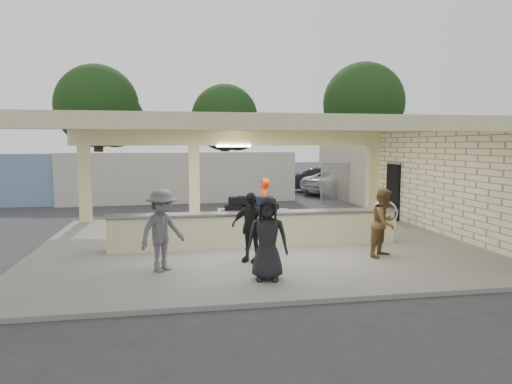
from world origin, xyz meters
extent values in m
plane|color=#2C2D2F|center=(0.00, 0.00, 0.00)|extent=(120.00, 120.00, 0.00)
cube|color=slate|center=(0.00, 0.00, 0.05)|extent=(12.00, 10.00, 0.10)
cube|color=beige|center=(0.00, 0.00, 3.50)|extent=(12.00, 10.00, 0.02)
cube|color=beige|center=(6.00, 0.00, 1.75)|extent=(0.02, 10.00, 3.50)
cube|color=black|center=(5.94, 3.20, 1.15)|extent=(0.10, 0.95, 2.10)
cube|color=beige|center=(0.00, 4.75, 3.20)|extent=(12.00, 0.50, 0.60)
cube|color=beige|center=(0.00, -4.85, 3.35)|extent=(12.00, 0.30, 0.30)
cube|color=beige|center=(-5.50, 4.75, 1.80)|extent=(0.40, 0.40, 3.50)
cube|color=beige|center=(-1.50, 4.75, 1.80)|extent=(0.40, 0.40, 3.50)
cube|color=beige|center=(5.80, 4.80, 1.80)|extent=(0.40, 0.40, 3.50)
cube|color=white|center=(0.00, 4.50, 2.88)|extent=(1.30, 0.12, 0.06)
cube|color=#FFEABF|center=(3.80, 1.50, 3.47)|extent=(0.55, 0.55, 0.04)
cube|color=#FFEABF|center=(3.80, -0.50, 3.47)|extent=(0.55, 0.55, 0.04)
cube|color=#FFEABF|center=(3.80, -2.50, 3.47)|extent=(0.55, 0.55, 0.04)
cube|color=beige|center=(0.00, -0.50, 0.55)|extent=(8.00, 0.50, 0.90)
cube|color=#B7B7BC|center=(0.00, -0.50, 1.05)|extent=(8.20, 0.58, 0.06)
cube|color=silver|center=(0.03, 0.50, 0.63)|extent=(2.43, 1.74, 0.11)
cylinder|color=black|center=(-0.93, 0.20, 0.28)|extent=(0.18, 0.37, 0.35)
cylinder|color=black|center=(-0.73, 1.15, 0.28)|extent=(0.18, 0.37, 0.35)
cylinder|color=black|center=(0.80, -0.15, 0.28)|extent=(0.18, 0.37, 0.35)
cylinder|color=black|center=(1.00, 0.80, 0.28)|extent=(0.18, 0.37, 0.35)
cube|color=silver|center=(0.17, 1.15, 0.81)|extent=(2.17, 0.49, 0.27)
cube|color=silver|center=(-0.10, -0.15, 0.81)|extent=(2.17, 0.49, 0.27)
cube|color=black|center=(-0.71, 0.38, 0.80)|extent=(0.57, 0.43, 0.23)
cube|color=black|center=(-0.11, 0.26, 0.80)|extent=(0.57, 0.43, 0.23)
cube|color=black|center=(0.50, 0.13, 0.80)|extent=(0.57, 0.43, 0.23)
cube|color=black|center=(-0.60, 0.90, 0.80)|extent=(0.57, 0.43, 0.23)
cube|color=black|center=(0.00, 0.78, 0.80)|extent=(0.57, 0.43, 0.23)
cube|color=black|center=(0.61, 0.65, 0.80)|extent=(0.57, 0.43, 0.23)
cube|color=black|center=(-0.52, 0.43, 1.04)|extent=(0.57, 0.43, 0.23)
cube|color=black|center=(0.12, 0.48, 1.04)|extent=(0.57, 0.43, 0.23)
cube|color=black|center=(0.59, 0.57, 1.04)|extent=(0.57, 0.43, 0.23)
cube|color=black|center=(-0.26, 0.83, 1.04)|extent=(0.57, 0.43, 0.23)
cube|color=black|center=(-0.14, 0.54, 1.28)|extent=(0.57, 0.43, 0.23)
cube|color=black|center=(0.40, 0.52, 1.28)|extent=(0.57, 0.43, 0.23)
cube|color=#590F0C|center=(-0.82, 0.31, 0.80)|extent=(0.57, 0.43, 0.23)
cube|color=black|center=(0.87, 0.60, 0.80)|extent=(0.57, 0.43, 0.23)
cube|color=black|center=(0.11, 0.85, 1.04)|extent=(0.57, 0.43, 0.23)
cube|color=black|center=(-0.42, 0.50, 1.28)|extent=(0.57, 0.43, 0.23)
cylinder|color=silver|center=(4.81, 1.55, 0.62)|extent=(0.90, 0.57, 0.86)
cylinder|color=black|center=(4.81, 1.55, 0.62)|extent=(0.83, 0.57, 0.76)
cube|color=silver|center=(4.52, 1.55, 0.24)|extent=(0.06, 0.48, 0.29)
cube|color=silver|center=(5.09, 1.55, 0.24)|extent=(0.06, 0.48, 0.29)
imported|color=#FF380D|center=(0.57, 1.34, 0.98)|extent=(0.44, 0.69, 1.76)
imported|color=brown|center=(3.00, -2.18, 0.97)|extent=(0.90, 0.81, 1.74)
imported|color=black|center=(-0.43, -2.09, 0.95)|extent=(1.04, 0.84, 1.70)
imported|color=#55555B|center=(-2.52, -2.58, 1.03)|extent=(1.17, 1.12, 1.85)
imported|color=black|center=(-0.33, -3.64, 0.99)|extent=(0.93, 0.53, 1.78)
imported|color=silver|center=(7.56, 12.47, 0.73)|extent=(5.62, 4.27, 1.45)
imported|color=silver|center=(13.72, 12.85, 0.68)|extent=(4.46, 2.10, 1.36)
imported|color=black|center=(7.16, 14.08, 0.76)|extent=(4.78, 2.56, 1.51)
cube|color=#B9B9B4|center=(-1.98, 11.04, 1.27)|extent=(11.87, 2.94, 2.55)
cube|color=#6588A2|center=(-10.17, 11.15, 1.25)|extent=(9.70, 2.71, 2.50)
cylinder|color=gray|center=(5.00, 9.00, 1.00)|extent=(0.06, 0.06, 2.00)
cylinder|color=gray|center=(7.00, 9.00, 1.00)|extent=(0.06, 0.06, 2.00)
cylinder|color=gray|center=(9.00, 9.00, 1.00)|extent=(0.06, 0.06, 2.00)
cylinder|color=gray|center=(11.00, 9.00, 1.00)|extent=(0.06, 0.06, 2.00)
cylinder|color=gray|center=(13.00, 9.00, 1.00)|extent=(0.06, 0.06, 2.00)
cylinder|color=gray|center=(15.00, 9.00, 1.00)|extent=(0.06, 0.06, 2.00)
cube|color=gray|center=(11.00, 9.00, 1.00)|extent=(12.00, 0.02, 2.00)
cylinder|color=gray|center=(11.00, 9.00, 2.00)|extent=(12.00, 0.05, 0.05)
cylinder|color=#382619|center=(-8.00, 24.00, 2.25)|extent=(0.70, 0.70, 4.50)
sphere|color=black|center=(-8.00, 24.00, 5.85)|extent=(6.30, 6.30, 6.30)
sphere|color=black|center=(-6.80, 24.60, 4.95)|extent=(4.50, 4.50, 4.50)
cylinder|color=#382619|center=(2.00, 26.00, 2.00)|extent=(0.70, 0.70, 4.00)
sphere|color=black|center=(2.00, 26.00, 5.20)|extent=(5.60, 5.60, 5.60)
sphere|color=black|center=(3.20, 26.60, 4.40)|extent=(4.00, 4.00, 4.00)
cylinder|color=#382619|center=(14.00, 25.00, 2.50)|extent=(0.70, 0.70, 5.00)
sphere|color=black|center=(14.00, 25.00, 6.50)|extent=(7.00, 7.00, 7.00)
sphere|color=black|center=(15.20, 25.60, 5.50)|extent=(5.00, 5.00, 5.00)
cube|color=beige|center=(9.50, 10.00, 1.60)|extent=(6.00, 8.00, 3.20)
camera|label=1|loc=(-2.21, -12.86, 2.95)|focal=32.00mm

